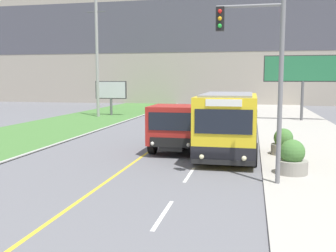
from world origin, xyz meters
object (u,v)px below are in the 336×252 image
car_distant (212,110)px  planter_round_second (283,143)px  billboard_small (111,91)px  dump_truck (179,127)px  city_bus (227,126)px  traffic_light_mast (263,66)px  billboard_large (303,70)px  planter_round_near (292,159)px  utility_pole_far (97,57)px

car_distant → planter_round_second: bearing=-74.4°
billboard_small → planter_round_second: billboard_small is taller
dump_truck → city_bus: bearing=-29.8°
traffic_light_mast → billboard_large: traffic_light_mast is taller
billboard_large → planter_round_second: bearing=-99.5°
dump_truck → planter_round_near: (5.15, -4.36, -0.57)m
utility_pole_far → car_distant: bearing=12.6°
billboard_large → planter_round_second: (-2.74, -16.42, -3.75)m
city_bus → dump_truck: city_bus is taller
city_bus → traffic_light_mast: size_ratio=0.89×
traffic_light_mast → billboard_large: (3.92, 21.86, 0.27)m
utility_pole_far → billboard_small: bearing=67.8°
dump_truck → billboard_small: billboard_small is taller
utility_pole_far → billboard_small: 3.74m
billboard_small → utility_pole_far: bearing=-112.2°
traffic_light_mast → planter_round_second: 6.57m
city_bus → utility_pole_far: utility_pole_far is taller
city_bus → billboard_small: bearing=123.7°
car_distant → planter_round_near: car_distant is taller
planter_round_second → dump_truck: bearing=174.9°
dump_truck → billboard_small: bearing=120.0°
dump_truck → utility_pole_far: (-10.91, 15.94, 4.46)m
dump_truck → traffic_light_mast: (3.93, -5.90, 2.88)m
city_bus → billboard_large: 18.43m
utility_pole_far → planter_round_second: 23.48m
planter_round_second → car_distant: bearing=105.6°
city_bus → billboard_small: (-12.74, 19.11, 0.91)m
traffic_light_mast → planter_round_near: size_ratio=4.94×
car_distant → billboard_large: (8.00, -2.39, 3.69)m
traffic_light_mast → billboard_large: bearing=79.8°
dump_truck → planter_round_near: size_ratio=5.39×
dump_truck → billboard_small: size_ratio=2.06×
city_bus → planter_round_near: city_bus is taller
billboard_large → planter_round_near: size_ratio=5.04×
utility_pole_far → planter_round_near: size_ratio=8.57×
planter_round_second → city_bus: bearing=-159.0°
utility_pole_far → planter_round_second: utility_pole_far is taller
city_bus → billboard_large: bearing=73.0°
city_bus → planter_round_second: city_bus is taller
dump_truck → planter_round_second: 5.17m
dump_truck → utility_pole_far: bearing=124.4°
car_distant → traffic_light_mast: 24.83m
city_bus → planter_round_near: (2.62, -2.91, -0.87)m
dump_truck → planter_round_second: size_ratio=5.66×
planter_round_near → planter_round_second: size_ratio=1.05×
utility_pole_far → planter_round_second: size_ratio=9.00×
city_bus → traffic_light_mast: (1.40, -4.45, 2.58)m
billboard_large → planter_round_near: 20.83m
city_bus → traffic_light_mast: traffic_light_mast is taller
billboard_small → city_bus: bearing=-56.3°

